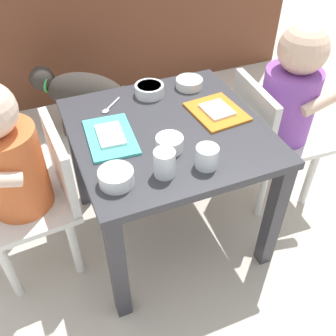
# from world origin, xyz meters

# --- Properties ---
(ground_plane) EXTENTS (7.00, 7.00, 0.00)m
(ground_plane) POSITION_xyz_m (0.00, 0.00, 0.00)
(ground_plane) COLOR beige
(dining_table) EXTENTS (0.56, 0.56, 0.45)m
(dining_table) POSITION_xyz_m (0.00, 0.00, 0.37)
(dining_table) COLOR #333338
(dining_table) RESTS_ON ground
(seated_child_left) EXTENTS (0.30, 0.30, 0.68)m
(seated_child_left) POSITION_xyz_m (-0.44, 0.03, 0.43)
(seated_child_left) COLOR silver
(seated_child_left) RESTS_ON ground
(seated_child_right) EXTENTS (0.30, 0.30, 0.69)m
(seated_child_right) POSITION_xyz_m (0.44, 0.03, 0.43)
(seated_child_right) COLOR silver
(seated_child_right) RESTS_ON ground
(dog) EXTENTS (0.43, 0.36, 0.32)m
(dog) POSITION_xyz_m (-0.13, 0.71, 0.21)
(dog) COLOR #332D28
(dog) RESTS_ON ground
(food_tray_left) EXTENTS (0.14, 0.21, 0.02)m
(food_tray_left) POSITION_xyz_m (-0.17, 0.02, 0.46)
(food_tray_left) COLOR #4CC6BC
(food_tray_left) RESTS_ON dining_table
(food_tray_right) EXTENTS (0.16, 0.19, 0.02)m
(food_tray_right) POSITION_xyz_m (0.17, 0.02, 0.46)
(food_tray_right) COLOR orange
(food_tray_right) RESTS_ON dining_table
(water_cup_left) EXTENTS (0.06, 0.06, 0.06)m
(water_cup_left) POSITION_xyz_m (0.03, -0.19, 0.48)
(water_cup_left) COLOR white
(water_cup_left) RESTS_ON dining_table
(water_cup_right) EXTENTS (0.06, 0.06, 0.07)m
(water_cup_right) POSITION_xyz_m (-0.08, -0.18, 0.49)
(water_cup_right) COLOR white
(water_cup_right) RESTS_ON dining_table
(veggie_bowl_near) EXTENTS (0.08, 0.08, 0.04)m
(veggie_bowl_near) POSITION_xyz_m (-0.03, -0.09, 0.48)
(veggie_bowl_near) COLOR white
(veggie_bowl_near) RESTS_ON dining_table
(veggie_bowl_far) EXTENTS (0.09, 0.09, 0.03)m
(veggie_bowl_far) POSITION_xyz_m (0.16, 0.19, 0.47)
(veggie_bowl_far) COLOR white
(veggie_bowl_far) RESTS_ON dining_table
(cereal_bowl_right_side) EXTENTS (0.10, 0.10, 0.04)m
(cereal_bowl_right_side) POSITION_xyz_m (0.01, 0.20, 0.47)
(cereal_bowl_right_side) COLOR white
(cereal_bowl_right_side) RESTS_ON dining_table
(cereal_bowl_left_side) EXTENTS (0.09, 0.09, 0.04)m
(cereal_bowl_left_side) POSITION_xyz_m (-0.21, -0.17, 0.48)
(cereal_bowl_left_side) COLOR white
(cereal_bowl_left_side) RESTS_ON dining_table
(spoon_by_left_tray) EXTENTS (0.08, 0.08, 0.01)m
(spoon_by_left_tray) POSITION_xyz_m (-0.13, 0.17, 0.46)
(spoon_by_left_tray) COLOR silver
(spoon_by_left_tray) RESTS_ON dining_table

